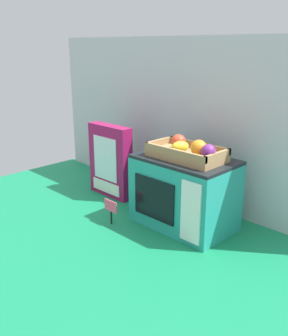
{
  "coord_description": "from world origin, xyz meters",
  "views": [
    {
      "loc": [
        1.07,
        -1.05,
        0.68
      ],
      "look_at": [
        -0.01,
        0.04,
        0.18
      ],
      "focal_mm": 40.75,
      "sensor_mm": 36.0,
      "label": 1
    }
  ],
  "objects_px": {
    "food_groups_crate": "(188,152)",
    "toy_microwave": "(184,192)",
    "cookie_set_box": "(110,161)",
    "price_sign": "(111,208)"
  },
  "relations": [
    {
      "from": "cookie_set_box",
      "to": "price_sign",
      "type": "bearing_deg",
      "value": -40.41
    },
    {
      "from": "price_sign",
      "to": "food_groups_crate",
      "type": "bearing_deg",
      "value": 39.86
    },
    {
      "from": "food_groups_crate",
      "to": "price_sign",
      "type": "height_order",
      "value": "food_groups_crate"
    },
    {
      "from": "toy_microwave",
      "to": "food_groups_crate",
      "type": "relative_size",
      "value": 1.33
    },
    {
      "from": "food_groups_crate",
      "to": "toy_microwave",
      "type": "bearing_deg",
      "value": 154.13
    },
    {
      "from": "toy_microwave",
      "to": "cookie_set_box",
      "type": "height_order",
      "value": "cookie_set_box"
    },
    {
      "from": "food_groups_crate",
      "to": "cookie_set_box",
      "type": "relative_size",
      "value": 0.85
    },
    {
      "from": "cookie_set_box",
      "to": "food_groups_crate",
      "type": "bearing_deg",
      "value": -1.7
    },
    {
      "from": "cookie_set_box",
      "to": "price_sign",
      "type": "relative_size",
      "value": 3.35
    },
    {
      "from": "food_groups_crate",
      "to": "price_sign",
      "type": "bearing_deg",
      "value": -140.14
    }
  ]
}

